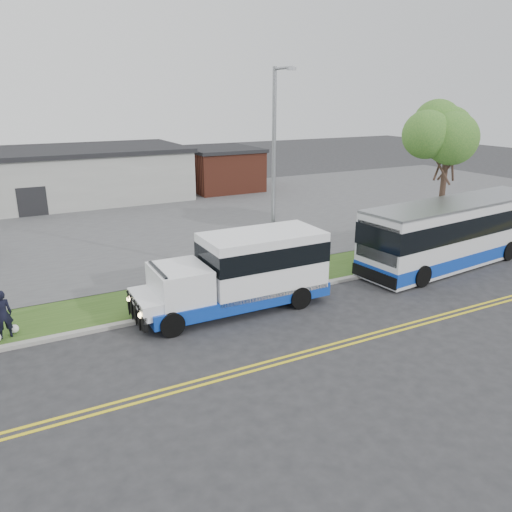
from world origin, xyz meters
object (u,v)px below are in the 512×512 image
streetlight_near (274,171)px  pedestrian (2,314)px  shuttle_bus (245,269)px  tree_east (449,138)px  transit_bus (457,232)px

streetlight_near → pedestrian: streetlight_near is taller
streetlight_near → shuttle_bus: size_ratio=1.17×
tree_east → transit_bus: 5.28m
transit_bus → pedestrian: size_ratio=6.70×
pedestrian → streetlight_near: bearing=176.4°
shuttle_bus → transit_bus: transit_bus is taller
shuttle_bus → transit_bus: 12.26m
tree_east → shuttle_bus: (-13.55, -2.40, -4.55)m
streetlight_near → shuttle_bus: streetlight_near is taller
shuttle_bus → pedestrian: shuttle_bus is taller
shuttle_bus → transit_bus: bearing=0.2°
transit_bus → pedestrian: transit_bus is taller
transit_bus → pedestrian: (-21.27, 1.30, -0.67)m
tree_east → streetlight_near: size_ratio=0.88×
shuttle_bus → pedestrian: bearing=172.0°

